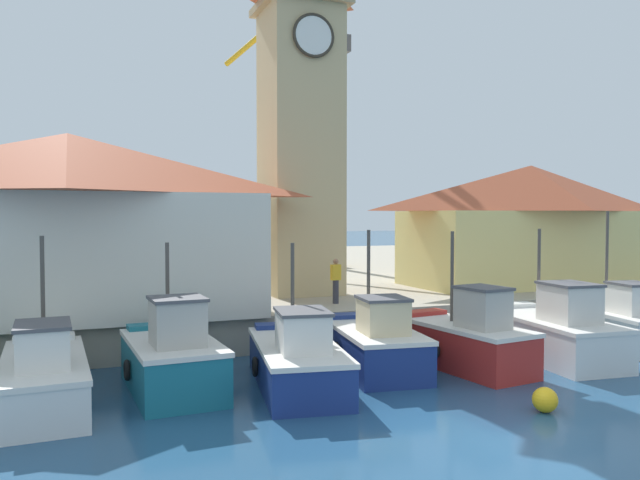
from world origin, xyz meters
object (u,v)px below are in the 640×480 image
object	(u,v)px
fishing_boat_left_inner	(172,358)
warehouse_right	(530,223)
fishing_boat_mid_right	(465,340)
warehouse_left	(69,222)
fishing_boat_left_outer	(44,376)
fishing_boat_right_outer	(617,323)
mooring_buoy	(545,400)
dock_worker_near_tower	(336,280)
fishing_boat_mid_left	(297,359)
fishing_boat_center	(375,344)
port_crane_near	(319,164)
clock_tower	(300,109)
fishing_boat_right_inner	(552,332)

from	to	relation	value
fishing_boat_left_inner	warehouse_right	world-z (taller)	warehouse_right
fishing_boat_mid_right	warehouse_right	world-z (taller)	warehouse_right
fishing_boat_mid_right	warehouse_left	size ratio (longest dim) A/B	0.37
warehouse_left	warehouse_right	world-z (taller)	warehouse_left
fishing_boat_left_outer	fishing_boat_right_outer	bearing A→B (deg)	0.73
mooring_buoy	dock_worker_near_tower	size ratio (longest dim) A/B	0.35
fishing_boat_left_inner	fishing_boat_mid_left	size ratio (longest dim) A/B	0.80
fishing_boat_center	mooring_buoy	bearing A→B (deg)	-68.70
fishing_boat_center	port_crane_near	xyz separation A→B (m)	(6.33, 20.54, 6.84)
clock_tower	dock_worker_near_tower	xyz separation A→B (m)	(0.16, -3.34, -6.65)
warehouse_left	port_crane_near	world-z (taller)	port_crane_near
fishing_boat_left_inner	warehouse_right	size ratio (longest dim) A/B	0.35
warehouse_left	dock_worker_near_tower	size ratio (longest dim) A/B	7.44
fishing_boat_mid_left	fishing_boat_right_inner	xyz separation A→B (m)	(8.27, 0.12, 0.10)
clock_tower	warehouse_right	bearing A→B (deg)	-3.33
fishing_boat_left_outer	fishing_boat_mid_right	bearing A→B (deg)	-2.54
fishing_boat_right_outer	warehouse_right	size ratio (longest dim) A/B	0.38
fishing_boat_mid_right	mooring_buoy	xyz separation A→B (m)	(-0.68, -4.04, -0.54)
fishing_boat_mid_right	port_crane_near	distance (m)	22.63
clock_tower	mooring_buoy	xyz separation A→B (m)	(1.13, -13.03, -8.42)
fishing_boat_mid_left	dock_worker_near_tower	distance (m)	6.87
fishing_boat_right_outer	warehouse_left	distance (m)	18.46
dock_worker_near_tower	clock_tower	bearing A→B (deg)	92.69
fishing_boat_right_inner	fishing_boat_center	bearing A→B (deg)	172.87
fishing_boat_left_inner	dock_worker_near_tower	world-z (taller)	fishing_boat_left_inner
clock_tower	fishing_boat_mid_right	bearing A→B (deg)	-78.65
fishing_boat_right_outer	port_crane_near	size ratio (longest dim) A/B	0.26
warehouse_left	dock_worker_near_tower	world-z (taller)	warehouse_left
fishing_boat_mid_right	fishing_boat_right_outer	world-z (taller)	fishing_boat_right_outer
fishing_boat_right_inner	dock_worker_near_tower	world-z (taller)	fishing_boat_right_inner
fishing_boat_mid_right	dock_worker_near_tower	size ratio (longest dim) A/B	2.79
fishing_boat_mid_right	port_crane_near	xyz separation A→B (m)	(3.80, 21.26, 6.77)
fishing_boat_left_inner	dock_worker_near_tower	xyz separation A→B (m)	(6.51, 5.01, 1.22)
warehouse_left	dock_worker_near_tower	distance (m)	9.24
fishing_boat_left_inner	port_crane_near	size ratio (longest dim) A/B	0.24
fishing_boat_right_outer	warehouse_right	bearing A→B (deg)	70.12
fishing_boat_mid_left	clock_tower	distance (m)	12.56
fishing_boat_center	warehouse_left	world-z (taller)	warehouse_left
fishing_boat_mid_right	mooring_buoy	bearing A→B (deg)	-99.56
fishing_boat_center	warehouse_left	bearing A→B (deg)	142.64
clock_tower	warehouse_right	distance (m)	12.05
warehouse_right	mooring_buoy	xyz separation A→B (m)	(-9.96, -12.39, -3.74)
fishing_boat_right_inner	port_crane_near	world-z (taller)	port_crane_near
mooring_buoy	clock_tower	bearing A→B (deg)	94.94
fishing_boat_left_outer	fishing_boat_left_inner	xyz separation A→B (m)	(2.92, 0.15, 0.12)
fishing_boat_right_inner	fishing_boat_left_inner	bearing A→B (deg)	176.79
fishing_boat_mid_right	warehouse_right	bearing A→B (deg)	41.99
fishing_boat_left_outer	fishing_boat_right_inner	world-z (taller)	fishing_boat_right_inner
fishing_boat_left_outer	mooring_buoy	xyz separation A→B (m)	(10.40, -4.53, -0.43)
clock_tower	fishing_boat_mid_left	bearing A→B (deg)	-110.15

